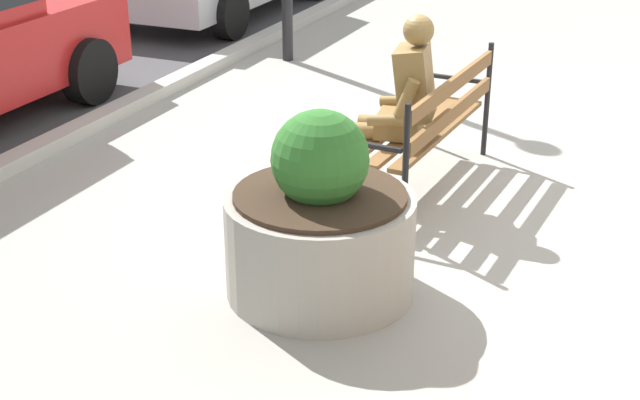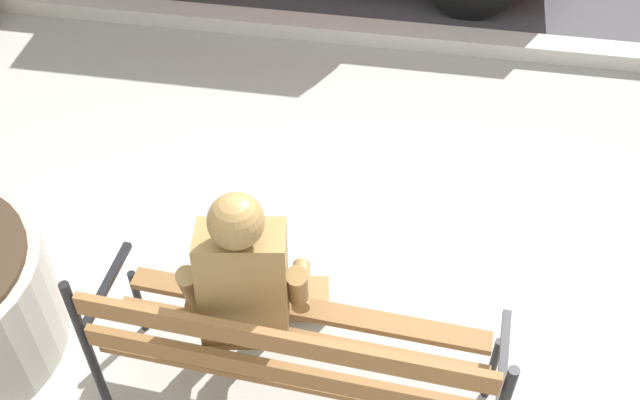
# 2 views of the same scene
# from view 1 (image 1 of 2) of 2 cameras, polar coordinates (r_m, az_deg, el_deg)

# --- Properties ---
(ground_plane) EXTENTS (80.00, 80.00, 0.00)m
(ground_plane) POSITION_cam_1_polar(r_m,az_deg,el_deg) (7.15, 4.72, 1.15)
(ground_plane) COLOR #9E9B93
(curb_stone) EXTENTS (60.00, 0.20, 0.12)m
(curb_stone) POSITION_cam_1_polar(r_m,az_deg,el_deg) (8.45, -14.22, 4.56)
(curb_stone) COLOR #B2AFA8
(curb_stone) RESTS_ON ground
(park_bench) EXTENTS (1.83, 0.64, 0.95)m
(park_bench) POSITION_cam_1_polar(r_m,az_deg,el_deg) (6.87, 6.90, 4.95)
(park_bench) COLOR brown
(park_bench) RESTS_ON ground
(bronze_statue_seated) EXTENTS (0.60, 0.83, 1.37)m
(bronze_statue_seated) POSITION_cam_1_polar(r_m,az_deg,el_deg) (6.70, 4.66, 5.67)
(bronze_statue_seated) COLOR olive
(bronze_statue_seated) RESTS_ON ground
(concrete_planter) EXTENTS (1.13, 1.13, 1.14)m
(concrete_planter) POSITION_cam_1_polar(r_m,az_deg,el_deg) (5.39, -0.00, -1.75)
(concrete_planter) COLOR gray
(concrete_planter) RESTS_ON ground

